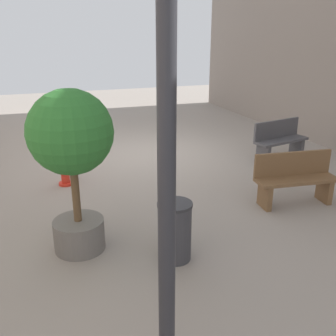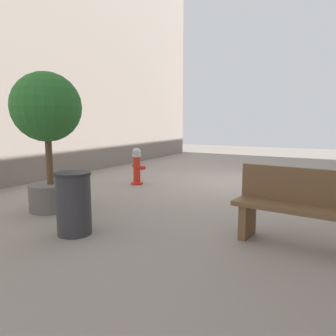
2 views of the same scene
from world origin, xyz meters
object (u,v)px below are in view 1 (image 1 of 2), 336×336
object	(u,v)px
bench_far	(295,178)
planter_tree	(72,148)
trash_bin	(175,231)
bench_near	(279,140)
street_lamp	(167,132)
fire_hydrant	(64,164)

from	to	relation	value
bench_far	planter_tree	world-z (taller)	planter_tree
planter_tree	trash_bin	bearing A→B (deg)	149.64
bench_near	planter_tree	xyz separation A→B (m)	(5.22, 2.59, 1.05)
bench_far	street_lamp	xyz separation A→B (m)	(3.48, 2.83, 1.85)
bench_near	bench_far	distance (m)	2.66
planter_tree	street_lamp	size ratio (longest dim) A/B	0.62
fire_hydrant	bench_near	bearing A→B (deg)	179.76
trash_bin	street_lamp	bearing A→B (deg)	67.29
bench_near	fire_hydrant	bearing A→B (deg)	-0.24
bench_near	trash_bin	world-z (taller)	bench_near
bench_near	bench_far	bearing A→B (deg)	60.64
bench_far	trash_bin	bearing A→B (deg)	19.85
bench_near	planter_tree	world-z (taller)	planter_tree
bench_near	bench_far	world-z (taller)	same
fire_hydrant	bench_near	size ratio (longest dim) A/B	0.59
bench_far	planter_tree	size ratio (longest dim) A/B	0.66
fire_hydrant	bench_far	xyz separation A→B (m)	(-3.86, 2.34, 0.04)
fire_hydrant	street_lamp	xyz separation A→B (m)	(-0.38, 5.17, 1.89)
bench_far	street_lamp	world-z (taller)	street_lamp
fire_hydrant	bench_far	distance (m)	4.51
fire_hydrant	trash_bin	bearing A→B (deg)	109.15
planter_tree	bench_far	bearing A→B (deg)	-176.08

